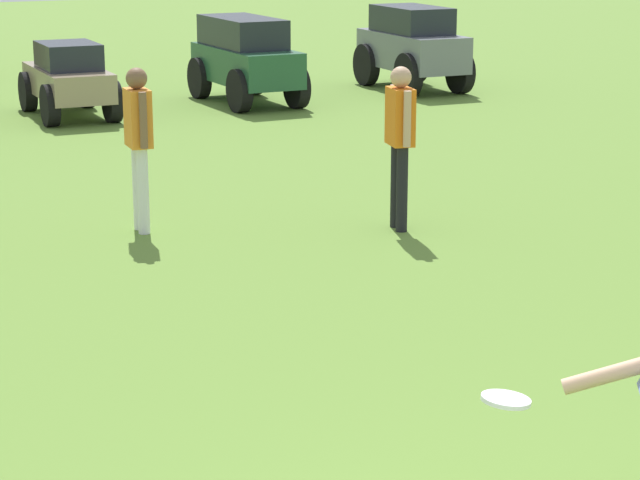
{
  "coord_description": "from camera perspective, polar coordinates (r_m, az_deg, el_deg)",
  "views": [
    {
      "loc": [
        -2.9,
        -3.22,
        2.95
      ],
      "look_at": [
        0.29,
        3.87,
        0.9
      ],
      "focal_mm": 70.0,
      "sensor_mm": 36.0,
      "label": 1
    }
  ],
  "objects": [
    {
      "name": "parked_car_slot_f",
      "position": [
        19.94,
        -3.44,
        8.34
      ],
      "size": [
        1.23,
        2.44,
        1.34
      ],
      "color": "#235133",
      "rests_on": "ground_plane"
    },
    {
      "name": "parked_car_slot_e",
      "position": [
        18.9,
        -11.43,
        7.24
      ],
      "size": [
        1.08,
        2.2,
        1.1
      ],
      "color": "#998466",
      "rests_on": "ground_plane"
    },
    {
      "name": "teammate_deep",
      "position": [
        11.81,
        -8.29,
        4.82
      ],
      "size": [
        0.22,
        0.49,
        1.56
      ],
      "color": "silver",
      "rests_on": "ground_plane"
    },
    {
      "name": "teammate_near_sideline",
      "position": [
        11.8,
        3.68,
        4.94
      ],
      "size": [
        0.26,
        0.5,
        1.56
      ],
      "color": "black",
      "rests_on": "ground_plane"
    },
    {
      "name": "frisbee_in_flight",
      "position": [
        6.24,
        8.5,
        -7.23
      ],
      "size": [
        0.27,
        0.27,
        0.05
      ],
      "color": "white"
    },
    {
      "name": "parked_car_slot_g",
      "position": [
        21.51,
        4.24,
        8.86
      ],
      "size": [
        1.16,
        2.35,
        1.4
      ],
      "color": "slate",
      "rests_on": "ground_plane"
    }
  ]
}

